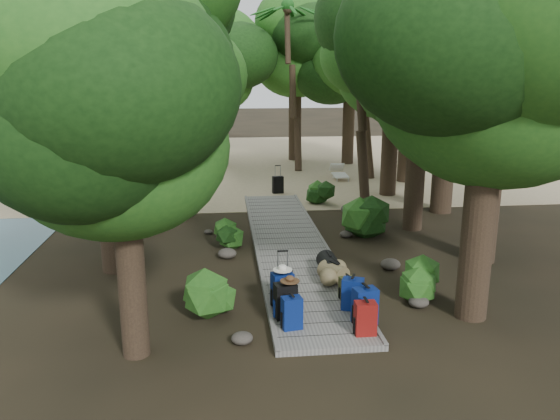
{
  "coord_description": "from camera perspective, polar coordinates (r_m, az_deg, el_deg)",
  "views": [
    {
      "loc": [
        -1.83,
        -13.43,
        4.79
      ],
      "look_at": [
        -0.24,
        1.34,
        1.0
      ],
      "focal_mm": 35.0,
      "sensor_mm": 36.0,
      "label": 1
    }
  ],
  "objects": [
    {
      "name": "tree_right_c",
      "position": [
        16.92,
        14.46,
        12.04
      ],
      "size": [
        4.91,
        4.91,
        8.5
      ],
      "primitive_type": null,
      "color": "black",
      "rests_on": "ground"
    },
    {
      "name": "rock_left_c",
      "position": [
        14.46,
        -5.54,
        -4.53
      ],
      "size": [
        0.49,
        0.44,
        0.27
      ],
      "primitive_type": null,
      "color": "#4C473F",
      "rests_on": "ground"
    },
    {
      "name": "sand_beach",
      "position": [
        29.87,
        -2.55,
        5.09
      ],
      "size": [
        40.0,
        22.0,
        0.02
      ],
      "primitive_type": "cube",
      "color": "tan",
      "rests_on": "ground"
    },
    {
      "name": "shrub_right_c",
      "position": [
        20.21,
        4.31,
        1.74
      ],
      "size": [
        0.9,
        0.9,
        0.81
      ],
      "primitive_type": null,
      "color": "#215519",
      "rests_on": "ground"
    },
    {
      "name": "palm_right_c",
      "position": [
        26.84,
        2.5,
        12.23
      ],
      "size": [
        4.8,
        4.8,
        7.64
      ],
      "primitive_type": null,
      "color": "#0F3910",
      "rests_on": "ground"
    },
    {
      "name": "hat_brown",
      "position": [
        10.5,
        1.04,
        -7.15
      ],
      "size": [
        0.38,
        0.38,
        0.11
      ],
      "primitive_type": null,
      "color": "#51351E",
      "rests_on": "backpack_left_b"
    },
    {
      "name": "sun_lounger",
      "position": [
        24.89,
        6.31,
        3.93
      ],
      "size": [
        0.76,
        2.02,
        0.64
      ],
      "primitive_type": null,
      "rotation": [
        0.0,
        0.0,
        -0.06
      ],
      "color": "silver",
      "rests_on": "sand_beach"
    },
    {
      "name": "shrub_left_c",
      "position": [
        18.8,
        -10.07,
        0.88
      ],
      "size": [
        1.1,
        1.1,
        0.99
      ],
      "primitive_type": null,
      "color": "#215519",
      "rests_on": "ground"
    },
    {
      "name": "shrub_left_b",
      "position": [
        15.28,
        -5.47,
        -2.6
      ],
      "size": [
        0.81,
        0.81,
        0.73
      ],
      "primitive_type": null,
      "color": "#215519",
      "rests_on": "ground"
    },
    {
      "name": "hat_white",
      "position": [
        11.02,
        0.27,
        -5.96
      ],
      "size": [
        0.39,
        0.39,
        0.13
      ],
      "primitive_type": null,
      "color": "silver",
      "rests_on": "backpack_left_c"
    },
    {
      "name": "rock_left_a",
      "position": [
        10.14,
        -3.98,
        -13.21
      ],
      "size": [
        0.4,
        0.36,
        0.22
      ],
      "primitive_type": null,
      "color": "#4C473F",
      "rests_on": "ground"
    },
    {
      "name": "tree_back_c",
      "position": [
        29.02,
        7.3,
        13.43
      ],
      "size": [
        4.89,
        4.89,
        8.8
      ],
      "primitive_type": null,
      "color": "black",
      "rests_on": "ground"
    },
    {
      "name": "boardwalk",
      "position": [
        15.3,
        1.04,
        -3.7
      ],
      "size": [
        2.0,
        12.0,
        0.12
      ],
      "primitive_type": "cube",
      "color": "gray",
      "rests_on": "ground"
    },
    {
      "name": "backpack_right_c",
      "position": [
        11.17,
        7.61,
        -8.53
      ],
      "size": [
        0.5,
        0.43,
        0.71
      ],
      "primitive_type": null,
      "rotation": [
        0.0,
        0.0,
        -0.38
      ],
      "color": "navy",
      "rests_on": "boardwalk"
    },
    {
      "name": "tree_right_b",
      "position": [
        14.41,
        21.92,
        13.96
      ],
      "size": [
        5.55,
        5.55,
        9.9
      ],
      "primitive_type": null,
      "color": "black",
      "rests_on": "ground"
    },
    {
      "name": "tree_left_b",
      "position": [
        13.39,
        -18.18,
        13.99
      ],
      "size": [
        5.42,
        5.42,
        9.75
      ],
      "primitive_type": null,
      "color": "black",
      "rests_on": "ground"
    },
    {
      "name": "palm_left_a",
      "position": [
        19.59,
        -14.51,
        9.99
      ],
      "size": [
        4.36,
        4.36,
        6.93
      ],
      "primitive_type": null,
      "color": "#0F3910",
      "rests_on": "ground"
    },
    {
      "name": "palm_right_a",
      "position": [
        19.74,
        9.56,
        12.18
      ],
      "size": [
        4.84,
        4.84,
        8.24
      ],
      "primitive_type": null,
      "color": "#0F3910",
      "rests_on": "ground"
    },
    {
      "name": "shrub_left_a",
      "position": [
        11.13,
        -7.31,
        -8.67
      ],
      "size": [
        1.04,
        1.04,
        0.93
      ],
      "primitive_type": null,
      "color": "#215519",
      "rests_on": "ground"
    },
    {
      "name": "tree_right_f",
      "position": [
        24.61,
        13.61,
        15.04
      ],
      "size": [
        5.9,
        5.9,
        10.53
      ],
      "primitive_type": null,
      "color": "black",
      "rests_on": "ground"
    },
    {
      "name": "lone_suitcase_on_sand",
      "position": [
        21.95,
        -0.23,
        2.66
      ],
      "size": [
        0.46,
        0.31,
        0.68
      ],
      "primitive_type": null,
      "rotation": [
        0.0,
        0.0,
        0.15
      ],
      "color": "black",
      "rests_on": "sand_beach"
    },
    {
      "name": "tree_back_d",
      "position": [
        28.78,
        -13.85,
        11.96
      ],
      "size": [
        4.57,
        4.57,
        7.62
      ],
      "primitive_type": null,
      "color": "black",
      "rests_on": "ground"
    },
    {
      "name": "rock_right_a",
      "position": [
        11.9,
        14.29,
        -9.28
      ],
      "size": [
        0.43,
        0.39,
        0.24
      ],
      "primitive_type": null,
      "color": "#4C473F",
      "rests_on": "ground"
    },
    {
      "name": "tree_back_a",
      "position": [
        28.39,
        -6.28,
        12.87
      ],
      "size": [
        4.76,
        4.76,
        8.24
      ],
      "primitive_type": null,
      "color": "black",
      "rests_on": "ground"
    },
    {
      "name": "backpack_left_a",
      "position": [
        10.31,
        1.24,
        -10.52
      ],
      "size": [
        0.41,
        0.32,
        0.69
      ],
      "primitive_type": null,
      "rotation": [
        0.0,
        0.0,
        0.18
      ],
      "color": "navy",
      "rests_on": "boardwalk"
    },
    {
      "name": "backpack_left_c",
      "position": [
        11.22,
        0.24,
        -8.1
      ],
      "size": [
        0.48,
        0.39,
        0.78
      ],
      "primitive_type": null,
      "rotation": [
        0.0,
        0.0,
        0.24
      ],
      "color": "navy",
      "rests_on": "boardwalk"
    },
    {
      "name": "duffel_right_khaki",
      "position": [
        12.58,
        5.61,
        -6.51
      ],
      "size": [
        0.7,
        0.77,
        0.43
      ],
      "primitive_type": null,
      "rotation": [
        0.0,
        0.0,
        0.54
      ],
      "color": "olive",
      "rests_on": "boardwalk"
    },
    {
      "name": "shrub_right_a",
      "position": [
        12.2,
        14.2,
        -7.2
      ],
      "size": [
        0.91,
        0.91,
        0.81
      ],
      "primitive_type": null,
      "color": "#215519",
      "rests_on": "ground"
    },
    {
      "name": "tree_left_c",
      "position": [
        16.59,
        -14.24,
        12.73
      ],
      "size": [
        5.12,
        5.12,
        8.91
      ],
      "primitive_type": null,
      "color": "black",
      "rests_on": "ground"
    },
    {
      "name": "palm_right_b",
      "position": [
        25.27,
        9.66,
        13.08
      ],
      "size": [
        4.48,
        4.48,
        8.66
      ],
      "primitive_type": null,
      "color": "#0F3910",
      "rests_on": "ground"
    },
    {
      "name": "rock_right_c",
      "position": [
        16.3,
        6.9,
        -2.51
      ],
      "size": [
        0.37,
        0.33,
        0.2
      ],
      "primitive_type": null,
      "color": "#4C473F",
      "rests_on": "ground"
    },
    {
      "name": "backpack_right_d",
      "position": [
        11.69,
        7.1,
        -7.96
      ],
      "size": [
        0.38,
        0.3,
        0.52
      ],
      "primitive_type": null,
      "rotation": [
        0.0,
        0.0,
        0.16
      ],
      "color": "#41441C",
      "rests_on": "boardwalk"
    },
    {
      "name": "kayak",
      "position": [
        23.89,
        -7.6,
        3.05
      ],
      "size": [
        1.79,
        3.19,
        0.32
      ],
      "primitive_type": "ellipsoid",
      "rotation": [
        0.0,
        0.0,
        0.37
      ],
      "color": "#A20D0E",
      "rests_on": "sand_beach"
    },
    {
      "name": "shrub_right_b",
      "position": [
        16.45,
        8.8,
        -0.41
      ],
      "size": [
        1.46,
        1.46,
        1.32
      ],
      "primitive_type": null,
      "color": "#215519",
      "rests_on": "ground"
    },
    {
      "name": "tree_right_a",
      "position": [
        10.82,
        21.17,
        11.48
      ],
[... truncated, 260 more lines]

